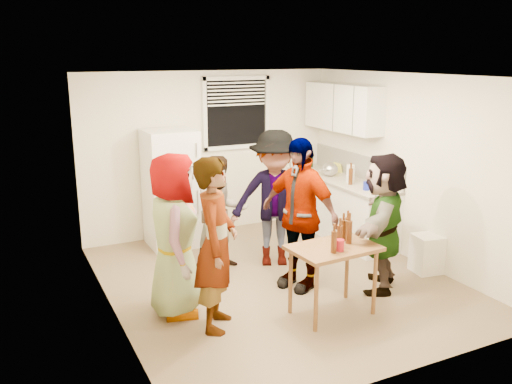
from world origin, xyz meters
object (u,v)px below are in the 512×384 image
beer_bottle_table (348,243)px  red_cup (340,251)px  beer_bottle_counter (350,184)px  guest_back_right (274,263)px  refrigerator (171,188)px  wine_bottle (311,167)px  guest_black (298,286)px  guest_grey (177,312)px  trash_bin (427,253)px  guest_orange (379,287)px  guest_stripe (218,326)px  serving_table (331,313)px  guest_back_left (222,267)px  blue_cup (366,190)px  kettle (330,176)px

beer_bottle_table → red_cup: bearing=-146.3°
beer_bottle_counter → red_cup: beer_bottle_counter is taller
red_cup → guest_back_right: bearing=85.0°
refrigerator → wine_bottle: bearing=4.7°
guest_black → guest_grey: bearing=-111.8°
red_cup → guest_black: size_ratio=0.07×
trash_bin → guest_orange: (-0.85, -0.12, -0.25)m
beer_bottle_counter → guest_stripe: size_ratio=0.13×
beer_bottle_table → guest_grey: size_ratio=0.14×
serving_table → guest_black: serving_table is taller
guest_grey → guest_back_left: guest_back_left is taller
wine_bottle → guest_back_left: 2.73m
wine_bottle → guest_grey: bearing=-143.3°
guest_back_left → guest_back_right: 0.71m
guest_back_left → wine_bottle: bearing=35.2°
blue_cup → beer_bottle_counter: bearing=90.3°
red_cup → serving_table: bearing=81.0°
kettle → refrigerator: bearing=177.6°
serving_table → beer_bottle_table: size_ratio=3.62×
blue_cup → beer_bottle_table: size_ratio=0.48×
wine_bottle → guest_back_left: bearing=-148.4°
refrigerator → red_cup: refrigerator is taller
guest_grey → beer_bottle_counter: bearing=-54.5°
guest_back_left → guest_orange: 2.05m
wine_bottle → guest_back_left: size_ratio=0.19×
guest_back_right → guest_black: 0.78m
kettle → guest_orange: size_ratio=0.16×
serving_table → guest_back_right: size_ratio=0.51×
guest_back_left → refrigerator: bearing=108.3°
wine_bottle → guest_black: bearing=-124.6°
guest_stripe → guest_black: size_ratio=0.98×
red_cup → guest_black: red_cup is taller
refrigerator → guest_back_right: size_ratio=0.94×
serving_table → blue_cup: bearing=43.4°
kettle → guest_black: bearing=-123.5°
trash_bin → guest_back_left: bearing=150.3°
guest_stripe → refrigerator: bearing=23.0°
trash_bin → serving_table: trash_bin is taller
beer_bottle_counter → guest_black: 1.98m
wine_bottle → kettle: bearing=-97.9°
beer_bottle_counter → guest_orange: 1.82m
guest_back_left → guest_orange: bearing=-41.1°
trash_bin → beer_bottle_table: (-1.56, -0.43, 0.52)m
kettle → trash_bin: 2.07m
guest_grey → guest_back_left: 1.36m
blue_cup → guest_back_right: blue_cup is taller
beer_bottle_table → wine_bottle: bearing=65.0°
blue_cup → beer_bottle_table: blue_cup is taller
kettle → beer_bottle_counter: beer_bottle_counter is taller
guest_orange → beer_bottle_table: bearing=-23.1°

